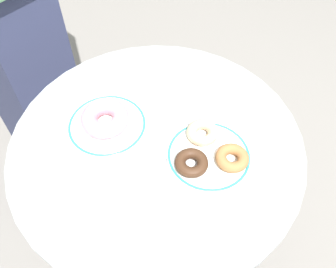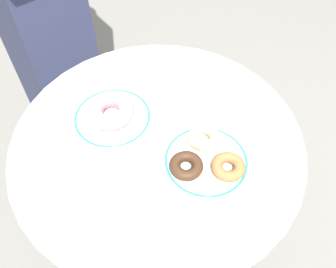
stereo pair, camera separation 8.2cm
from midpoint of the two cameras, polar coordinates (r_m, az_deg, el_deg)
name	(u,v)px [view 1 (the left image)]	position (r m, az deg, el deg)	size (l,w,h in m)	color
ground_plane	(161,248)	(1.51, -2.73, -17.57)	(7.00, 7.00, 0.02)	gray
cafe_table	(158,186)	(1.05, -3.80, -8.26)	(0.70, 0.70, 0.72)	#999EA3
plate_left	(108,124)	(0.90, -12.00, 1.36)	(0.19, 0.19, 0.01)	white
plate_right	(209,155)	(0.83, 3.63, -3.52)	(0.19, 0.19, 0.01)	white
donut_pink_frosted	(104,119)	(0.88, -12.61, 2.08)	(0.12, 0.12, 0.04)	pink
donut_cinnamon	(232,160)	(0.81, 7.11, -4.22)	(0.08, 0.08, 0.03)	#A36B3D
donut_glazed	(202,132)	(0.85, 2.68, 0.05)	(0.08, 0.08, 0.03)	#E0B789
donut_chocolate	(191,163)	(0.80, 0.77, -4.75)	(0.08, 0.08, 0.03)	#422819
paper_napkin	(157,204)	(0.78, -4.82, -11.07)	(0.15, 0.11, 0.01)	white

